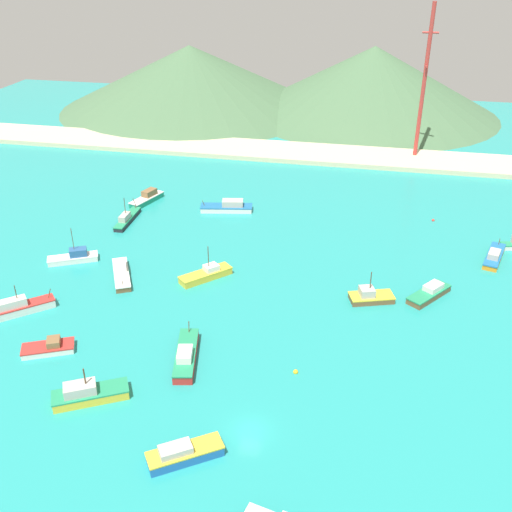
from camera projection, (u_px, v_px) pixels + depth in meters
The scene contains 21 objects.
ground at pixel (290, 298), 94.92m from camera, with size 260.00×280.00×0.50m.
fishing_boat_0 at pixel (74, 257), 104.70m from camera, with size 8.80×6.13×6.40m.
fishing_boat_1 at pixel (127, 219), 119.12m from camera, with size 2.14×10.63×5.40m.
fishing_boat_2 at pixel (184, 453), 64.87m from camera, with size 8.41×6.84×2.19m.
fishing_boat_3 at pixel (121, 273), 99.92m from camera, with size 6.90×10.39×2.30m.
fishing_boat_5 at pixel (147, 198), 128.13m from camera, with size 5.18×9.26×2.49m.
fishing_boat_6 at pixel (186, 355), 80.00m from camera, with size 4.80×10.92×2.91m.
fishing_boat_8 at pixel (206, 274), 99.46m from camera, with size 8.19×8.44×5.85m.
fishing_boat_9 at pixel (20, 307), 90.16m from camera, with size 8.77×8.24×4.88m.
fishing_boat_10 at pixel (228, 207), 124.00m from camera, with size 11.17×5.10×2.40m.
fishing_boat_11 at pixel (494, 256), 105.15m from camera, with size 5.18×10.21×2.12m.
fishing_boat_12 at pixel (430, 293), 94.28m from camera, with size 7.29×8.53×2.00m.
fishing_boat_13 at pixel (88, 394), 73.20m from camera, with size 9.52×7.01×4.84m.
fishing_boat_14 at pixel (370, 296), 93.28m from camera, with size 7.50×5.16×5.20m.
fishing_boat_15 at pixel (49, 348), 81.92m from camera, with size 7.55×5.55×1.95m.
buoy_0 at pixel (433, 220), 119.95m from camera, with size 0.60×0.60×0.60m.
buoy_1 at pixel (296, 372), 78.15m from camera, with size 0.68×0.68×0.68m.
beach_strip at pixel (332, 155), 154.38m from camera, with size 247.00×14.99×1.20m, color beige.
hill_west at pixel (191, 77), 194.56m from camera, with size 86.12×86.12×20.07m.
hill_central at pixel (373, 81), 187.80m from camera, with size 80.57×80.57×20.98m.
radio_tower at pixel (424, 83), 144.14m from camera, with size 3.76×3.01×37.63m.
Camera 1 is at (11.25, -49.85, 50.56)m, focal length 41.76 mm.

